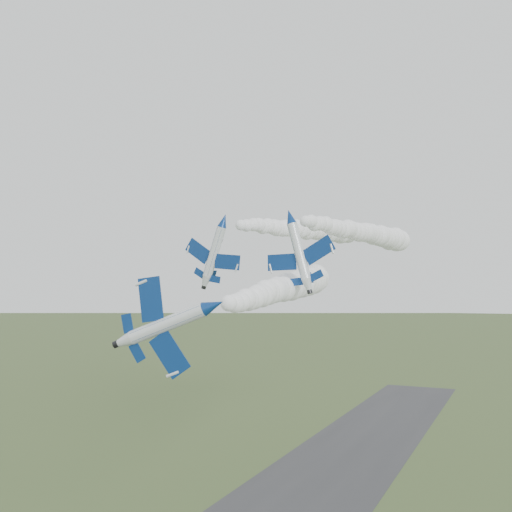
{
  "coord_description": "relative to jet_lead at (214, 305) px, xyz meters",
  "views": [
    {
      "loc": [
        33.92,
        -55.87,
        33.95
      ],
      "look_at": [
        -1.18,
        19.71,
        39.46
      ],
      "focal_mm": 40.0,
      "sensor_mm": 36.0,
      "label": 1
    }
  ],
  "objects": [
    {
      "name": "smoke_trail_jet_pair_right",
      "position": [
        -1.35,
        64.15,
        13.47
      ],
      "size": [
        8.05,
        61.71,
        5.22
      ],
      "primitive_type": null,
      "rotation": [
        0.0,
        0.0,
        -0.05
      ],
      "color": "silver"
    },
    {
      "name": "jet_lead",
      "position": [
        0.0,
        0.0,
        0.0
      ],
      "size": [
        4.6,
        12.45,
        9.65
      ],
      "rotation": [
        0.0,
        1.2,
        0.21
      ],
      "color": "silver"
    },
    {
      "name": "smoke_trail_jet_lead",
      "position": [
        -5.71,
        33.34,
        2.1
      ],
      "size": [
        17.97,
        61.71,
        5.39
      ],
      "primitive_type": null,
      "rotation": [
        0.0,
        0.0,
        0.21
      ],
      "color": "silver"
    },
    {
      "name": "jet_pair_left",
      "position": [
        -15.04,
        30.01,
        12.74
      ],
      "size": [
        9.94,
        12.56,
        4.15
      ],
      "rotation": [
        0.0,
        0.34,
        -0.06
      ],
      "color": "silver"
    },
    {
      "name": "jet_pair_right",
      "position": [
        -3.85,
        30.23,
        12.75
      ],
      "size": [
        10.6,
        13.15,
        4.04
      ],
      "rotation": [
        0.0,
        -0.27,
        -0.05
      ],
      "color": "silver"
    },
    {
      "name": "smoke_trail_jet_pair_left",
      "position": [
        -13.11,
        62.64,
        14.5
      ],
      "size": [
        8.67,
        59.56,
        5.13
      ],
      "primitive_type": null,
      "rotation": [
        0.0,
        0.0,
        -0.06
      ],
      "color": "silver"
    },
    {
      "name": "runway",
      "position": [
        -6.49,
        36.71,
        -32.79
      ],
      "size": [
        24.0,
        260.0,
        0.04
      ],
      "primitive_type": "cube",
      "color": "#303033",
      "rests_on": "ground"
    }
  ]
}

